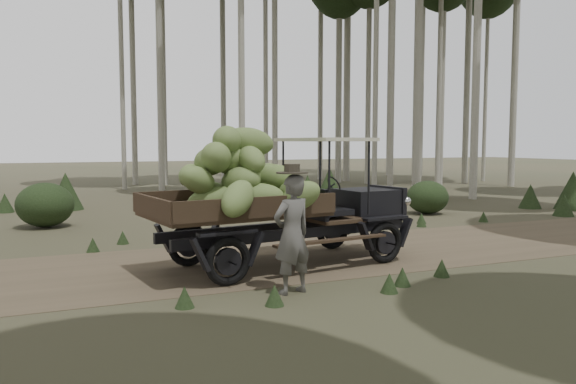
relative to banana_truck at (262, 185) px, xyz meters
name	(u,v)px	position (x,y,z in m)	size (l,w,h in m)	color
ground	(354,252)	(2.26, 0.67, -1.49)	(120.00, 120.00, 0.00)	#473D2B
dirt_track	(354,252)	(2.26, 0.67, -1.49)	(70.00, 4.00, 0.01)	brown
banana_truck	(262,185)	(0.00, 0.00, 0.00)	(5.28, 2.85, 2.59)	black
farmer	(292,233)	(-0.17, -1.73, -0.58)	(0.74, 0.58, 1.93)	#514E4A
undergrowth	(395,225)	(3.13, 0.48, -0.95)	(22.11, 24.95, 1.33)	#233319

